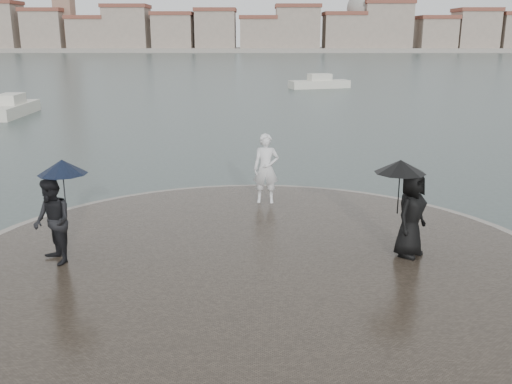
{
  "coord_description": "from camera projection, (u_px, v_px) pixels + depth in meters",
  "views": [
    {
      "loc": [
        0.05,
        -6.85,
        4.66
      ],
      "look_at": [
        0.0,
        4.8,
        1.45
      ],
      "focal_mm": 40.0,
      "sensor_mm": 36.0,
      "label": 1
    }
  ],
  "objects": [
    {
      "name": "visitor_right",
      "position": [
        408.0,
        202.0,
        11.27
      ],
      "size": [
        1.25,
        1.11,
        1.95
      ],
      "color": "black",
      "rests_on": "quay_tip"
    },
    {
      "name": "visitor_left",
      "position": [
        55.0,
        210.0,
        10.9
      ],
      "size": [
        1.23,
        1.09,
        2.04
      ],
      "color": "black",
      "rests_on": "quay_tip"
    },
    {
      "name": "statue",
      "position": [
        266.0,
        169.0,
        14.96
      ],
      "size": [
        0.7,
        0.48,
        1.84
      ],
      "primitive_type": "imported",
      "rotation": [
        0.0,
        0.0,
        -0.06
      ],
      "color": "silver",
      "rests_on": "quay_tip"
    },
    {
      "name": "quay_tip",
      "position": [
        256.0,
        272.0,
        11.16
      ],
      "size": [
        11.9,
        11.9,
        0.36
      ],
      "primitive_type": "cylinder",
      "color": "#2D261E",
      "rests_on": "ground"
    },
    {
      "name": "far_skyline",
      "position": [
        236.0,
        32.0,
        161.31
      ],
      "size": [
        260.0,
        20.0,
        37.0
      ],
      "color": "gray",
      "rests_on": "ground"
    },
    {
      "name": "kerb_ring",
      "position": [
        256.0,
        273.0,
        11.17
      ],
      "size": [
        12.5,
        12.5,
        0.32
      ],
      "primitive_type": "cylinder",
      "color": "gray",
      "rests_on": "ground"
    },
    {
      "name": "boats",
      "position": [
        338.0,
        92.0,
        44.37
      ],
      "size": [
        46.18,
        22.92,
        1.5
      ],
      "color": "beige",
      "rests_on": "ground"
    }
  ]
}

